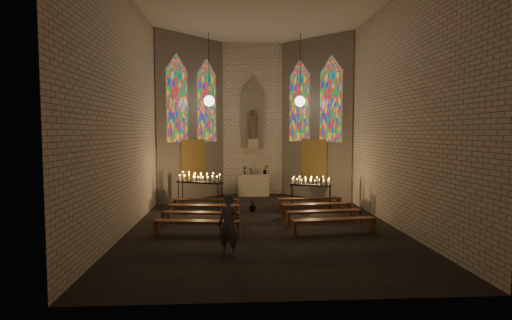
# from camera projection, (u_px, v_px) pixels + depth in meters

# --- Properties ---
(floor) EXTENTS (12.00, 12.00, 0.00)m
(floor) POSITION_uv_depth(u_px,v_px,m) (262.00, 223.00, 12.83)
(floor) COLOR black
(floor) RESTS_ON ground
(room) EXTENTS (8.22, 12.43, 7.00)m
(room) POSITION_uv_depth(u_px,v_px,m) (256.00, 112.00, 15.93)
(room) COLOR beige
(room) RESTS_ON ground
(altar) EXTENTS (1.40, 0.60, 1.00)m
(altar) POSITION_uv_depth(u_px,v_px,m) (253.00, 185.00, 18.22)
(altar) COLOR #BFBB9C
(altar) RESTS_ON ground
(flower_vase_left) EXTENTS (0.21, 0.17, 0.34)m
(flower_vase_left) POSITION_uv_depth(u_px,v_px,m) (245.00, 170.00, 18.14)
(flower_vase_left) COLOR #4C723F
(flower_vase_left) RESTS_ON altar
(flower_vase_center) EXTENTS (0.35, 0.32, 0.34)m
(flower_vase_center) POSITION_uv_depth(u_px,v_px,m) (252.00, 170.00, 18.22)
(flower_vase_center) COLOR #4C723F
(flower_vase_center) RESTS_ON altar
(flower_vase_right) EXTENTS (0.25, 0.21, 0.42)m
(flower_vase_right) POSITION_uv_depth(u_px,v_px,m) (265.00, 170.00, 18.11)
(flower_vase_right) COLOR #4C723F
(flower_vase_right) RESTS_ON altar
(aisle_flower_pot) EXTENTS (0.34, 0.34, 0.47)m
(aisle_flower_pot) POSITION_uv_depth(u_px,v_px,m) (253.00, 205.00, 14.66)
(aisle_flower_pot) COLOR #4C723F
(aisle_flower_pot) RESTS_ON ground
(votive_stand_left) EXTENTS (1.79, 1.06, 1.30)m
(votive_stand_left) POSITION_uv_depth(u_px,v_px,m) (200.00, 180.00, 15.05)
(votive_stand_left) COLOR black
(votive_stand_left) RESTS_ON ground
(votive_stand_right) EXTENTS (1.59, 0.88, 1.14)m
(votive_stand_right) POSITION_uv_depth(u_px,v_px,m) (311.00, 183.00, 15.17)
(votive_stand_right) COLOR black
(votive_stand_right) RESTS_ON ground
(pew_left_0) EXTENTS (2.41, 0.61, 0.46)m
(pew_left_0) POSITION_uv_depth(u_px,v_px,m) (206.00, 201.00, 14.66)
(pew_left_0) COLOR brown
(pew_left_0) RESTS_ON ground
(pew_right_0) EXTENTS (2.41, 0.61, 0.46)m
(pew_right_0) POSITION_uv_depth(u_px,v_px,m) (309.00, 200.00, 14.88)
(pew_right_0) COLOR brown
(pew_right_0) RESTS_ON ground
(pew_left_1) EXTENTS (2.41, 0.61, 0.46)m
(pew_left_1) POSITION_uv_depth(u_px,v_px,m) (204.00, 207.00, 13.46)
(pew_left_1) COLOR brown
(pew_left_1) RESTS_ON ground
(pew_right_1) EXTENTS (2.41, 0.61, 0.46)m
(pew_right_1) POSITION_uv_depth(u_px,v_px,m) (316.00, 206.00, 13.69)
(pew_right_1) COLOR brown
(pew_right_1) RESTS_ON ground
(pew_left_2) EXTENTS (2.41, 0.61, 0.46)m
(pew_left_2) POSITION_uv_depth(u_px,v_px,m) (201.00, 215.00, 12.27)
(pew_left_2) COLOR brown
(pew_left_2) RESTS_ON ground
(pew_right_2) EXTENTS (2.41, 0.61, 0.46)m
(pew_right_2) POSITION_uv_depth(u_px,v_px,m) (324.00, 213.00, 12.49)
(pew_right_2) COLOR brown
(pew_right_2) RESTS_ON ground
(pew_left_3) EXTENTS (2.41, 0.61, 0.46)m
(pew_left_3) POSITION_uv_depth(u_px,v_px,m) (197.00, 223.00, 11.07)
(pew_left_3) COLOR brown
(pew_left_3) RESTS_ON ground
(pew_right_3) EXTENTS (2.41, 0.61, 0.46)m
(pew_right_3) POSITION_uv_depth(u_px,v_px,m) (333.00, 222.00, 11.30)
(pew_right_3) COLOR brown
(pew_right_3) RESTS_ON ground
(visitor) EXTENTS (0.63, 0.54, 1.47)m
(visitor) POSITION_uv_depth(u_px,v_px,m) (229.00, 225.00, 9.33)
(visitor) COLOR #4D4D57
(visitor) RESTS_ON ground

